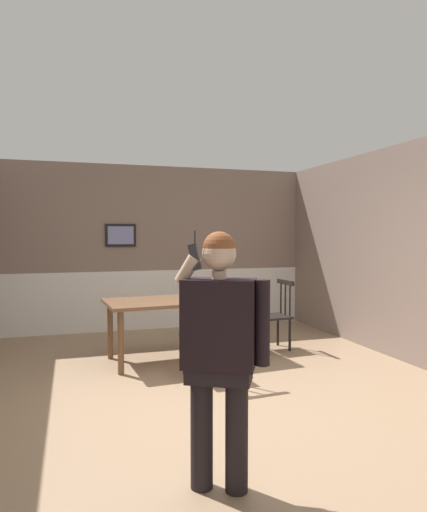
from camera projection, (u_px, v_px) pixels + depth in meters
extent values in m
plane|color=#9E7F60|center=(212.00, 397.00, 4.44)|extent=(7.50, 7.50, 0.00)
cube|color=gray|center=(152.00, 218.00, 7.61)|extent=(5.37, 0.12, 1.73)
cube|color=white|center=(152.00, 299.00, 7.68)|extent=(5.37, 0.14, 0.98)
cube|color=white|center=(152.00, 270.00, 7.63)|extent=(5.37, 0.05, 0.06)
cube|color=black|center=(121.00, 235.00, 7.40)|extent=(0.49, 0.03, 0.37)
cube|color=#8389C2|center=(121.00, 235.00, 7.38)|extent=(0.41, 0.01, 0.29)
cube|color=brown|center=(183.00, 300.00, 5.77)|extent=(1.97, 1.06, 0.04)
cylinder|color=brown|center=(121.00, 343.00, 5.14)|extent=(0.07, 0.07, 0.72)
cylinder|color=brown|center=(256.00, 331.00, 5.78)|extent=(0.07, 0.07, 0.72)
cylinder|color=brown|center=(110.00, 330.00, 5.80)|extent=(0.07, 0.07, 0.72)
cylinder|color=brown|center=(233.00, 321.00, 6.44)|extent=(0.07, 0.07, 0.72)
cube|color=black|center=(273.00, 317.00, 6.27)|extent=(0.44, 0.44, 0.03)
cube|color=black|center=(285.00, 282.00, 6.32)|extent=(0.06, 0.42, 0.06)
cylinder|color=black|center=(290.00, 299.00, 6.21)|extent=(0.02, 0.02, 0.48)
cylinder|color=black|center=(285.00, 297.00, 6.33)|extent=(0.02, 0.02, 0.48)
cylinder|color=black|center=(281.00, 296.00, 6.45)|extent=(0.02, 0.02, 0.48)
cylinder|color=black|center=(268.00, 337.00, 6.07)|extent=(0.04, 0.04, 0.44)
cylinder|color=black|center=(257.00, 332.00, 6.38)|extent=(0.04, 0.04, 0.44)
cylinder|color=black|center=(290.00, 335.00, 6.19)|extent=(0.04, 0.04, 0.44)
cylinder|color=black|center=(278.00, 330.00, 6.50)|extent=(0.04, 0.04, 0.44)
cube|color=#513823|center=(206.00, 336.00, 5.04)|extent=(0.51, 0.51, 0.03)
cube|color=#513823|center=(213.00, 295.00, 4.82)|extent=(0.47, 0.08, 0.06)
cylinder|color=#513823|center=(201.00, 317.00, 4.77)|extent=(0.02, 0.02, 0.50)
cylinder|color=#513823|center=(213.00, 316.00, 4.83)|extent=(0.02, 0.02, 0.50)
cylinder|color=#513823|center=(225.00, 315.00, 4.88)|extent=(0.02, 0.02, 0.50)
cylinder|color=#513823|center=(184.00, 355.00, 5.16)|extent=(0.04, 0.04, 0.44)
cylinder|color=#513823|center=(215.00, 352.00, 5.30)|extent=(0.04, 0.04, 0.44)
cylinder|color=#513823|center=(196.00, 364.00, 4.81)|extent=(0.04, 0.04, 0.44)
cylinder|color=#513823|center=(228.00, 360.00, 4.95)|extent=(0.04, 0.04, 0.44)
cylinder|color=black|center=(237.00, 430.00, 2.80)|extent=(0.14, 0.14, 0.77)
cylinder|color=black|center=(202.00, 427.00, 2.84)|extent=(0.14, 0.14, 0.77)
cube|color=black|center=(219.00, 372.00, 2.80)|extent=(0.45, 0.38, 0.12)
cube|color=black|center=(219.00, 323.00, 2.79)|extent=(0.50, 0.42, 0.54)
cylinder|color=black|center=(262.00, 323.00, 2.74)|extent=(0.09, 0.09, 0.52)
cylinder|color=beige|center=(188.00, 269.00, 2.79)|extent=(0.18, 0.18, 0.20)
cylinder|color=beige|center=(219.00, 275.00, 2.77)|extent=(0.09, 0.09, 0.05)
sphere|color=beige|center=(219.00, 254.00, 2.77)|extent=(0.21, 0.21, 0.21)
sphere|color=brown|center=(219.00, 248.00, 2.77)|extent=(0.20, 0.20, 0.20)
cube|color=#2D2D33|center=(195.00, 257.00, 2.77)|extent=(0.09, 0.07, 0.17)
cylinder|color=black|center=(195.00, 237.00, 2.76)|extent=(0.01, 0.01, 0.08)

